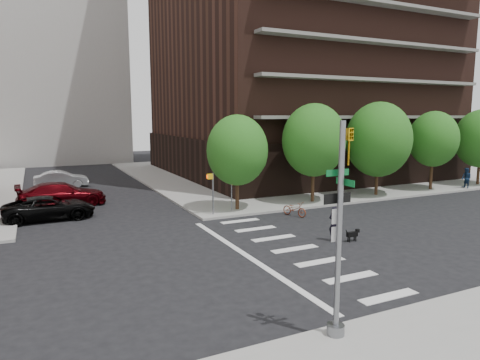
{
  "coord_description": "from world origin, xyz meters",
  "views": [
    {
      "loc": [
        -7.83,
        -16.5,
        6.28
      ],
      "look_at": [
        3.0,
        6.0,
        2.5
      ],
      "focal_mm": 32.0,
      "sensor_mm": 36.0,
      "label": 1
    }
  ],
  "objects": [
    {
      "name": "ground",
      "position": [
        0.0,
        0.0,
        0.0
      ],
      "size": [
        120.0,
        120.0,
        0.0
      ],
      "primitive_type": "plane",
      "color": "black",
      "rests_on": "ground"
    },
    {
      "name": "sidewalk_ne",
      "position": [
        20.5,
        23.5,
        0.07
      ],
      "size": [
        39.0,
        33.0,
        0.15
      ],
      "primitive_type": "cube",
      "color": "gray",
      "rests_on": "ground"
    },
    {
      "name": "crosswalk",
      "position": [
        2.21,
        -0.0,
        0.01
      ],
      "size": [
        3.85,
        13.0,
        0.01
      ],
      "color": "silver",
      "rests_on": "ground"
    },
    {
      "name": "tree_a",
      "position": [
        4.0,
        8.5,
        4.04
      ],
      "size": [
        4.0,
        4.0,
        5.9
      ],
      "color": "#301E11",
      "rests_on": "sidewalk_ne"
    },
    {
      "name": "tree_b",
      "position": [
        10.0,
        8.5,
        4.54
      ],
      "size": [
        4.5,
        4.5,
        6.65
      ],
      "color": "#301E11",
      "rests_on": "sidewalk_ne"
    },
    {
      "name": "tree_c",
      "position": [
        16.0,
        8.5,
        4.45
      ],
      "size": [
        5.0,
        5.0,
        6.8
      ],
      "color": "#301E11",
      "rests_on": "sidewalk_ne"
    },
    {
      "name": "tree_d",
      "position": [
        22.0,
        8.5,
        4.34
      ],
      "size": [
        4.0,
        4.0,
        6.2
      ],
      "color": "#301E11",
      "rests_on": "sidewalk_ne"
    },
    {
      "name": "traffic_signal",
      "position": [
        -0.47,
        -7.49,
        2.7
      ],
      "size": [
        0.9,
        0.75,
        6.0
      ],
      "color": "slate",
      "rests_on": "sidewalk_s"
    },
    {
      "name": "pedestrian_signal",
      "position": [
        2.32,
        7.92,
        1.85
      ],
      "size": [
        2.18,
        0.67,
        2.6
      ],
      "color": "slate",
      "rests_on": "sidewalk_ne"
    },
    {
      "name": "parked_car_black",
      "position": [
        -7.25,
        11.37,
        0.73
      ],
      "size": [
        2.54,
        5.29,
        1.45
      ],
      "primitive_type": "imported",
      "rotation": [
        0.0,
        0.0,
        1.59
      ],
      "color": "black",
      "rests_on": "ground"
    },
    {
      "name": "parked_car_maroon",
      "position": [
        -6.32,
        15.22,
        0.85
      ],
      "size": [
        2.56,
        5.9,
        1.69
      ],
      "primitive_type": "imported",
      "rotation": [
        0.0,
        0.0,
        1.6
      ],
      "color": "#400307",
      "rests_on": "ground"
    },
    {
      "name": "parked_car_silver",
      "position": [
        -5.88,
        23.75,
        0.74
      ],
      "size": [
        1.65,
        4.5,
        1.47
      ],
      "primitive_type": "imported",
      "rotation": [
        0.0,
        0.0,
        1.55
      ],
      "color": "silver",
      "rests_on": "ground"
    },
    {
      "name": "scooter",
      "position": [
        6.66,
        5.7,
        0.46
      ],
      "size": [
        1.18,
        1.86,
        0.92
      ],
      "primitive_type": "imported",
      "rotation": [
        0.0,
        0.0,
        0.35
      ],
      "color": "maroon",
      "rests_on": "ground"
    },
    {
      "name": "dog_walker",
      "position": [
        5.52,
        0.29,
        0.88
      ],
      "size": [
        0.73,
        0.57,
        1.76
      ],
      "primitive_type": "imported",
      "rotation": [
        0.0,
        0.0,
        1.83
      ],
      "color": "black",
      "rests_on": "ground"
    },
    {
      "name": "dog",
      "position": [
        6.31,
        -0.21,
        0.38
      ],
      "size": [
        0.71,
        0.21,
        0.61
      ],
      "rotation": [
        0.0,
        0.0,
        -0.02
      ],
      "color": "black",
      "rests_on": "ground"
    },
    {
      "name": "pedestrian_far",
      "position": [
        25.09,
        7.5,
        1.02
      ],
      "size": [
        0.93,
        0.77,
        1.73
      ],
      "primitive_type": "imported",
      "rotation": [
        0.0,
        0.0,
        -1.72
      ],
      "color": "#162C4D",
      "rests_on": "sidewalk_ne"
    }
  ]
}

